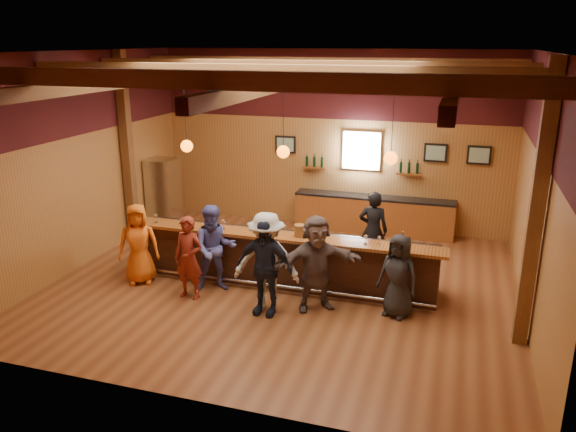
% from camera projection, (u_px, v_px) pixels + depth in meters
% --- Properties ---
extents(room, '(9.04, 9.00, 4.52)m').
position_uv_depth(room, '(284.00, 124.00, 10.39)').
color(room, brown).
rests_on(room, ground).
extents(bar_counter, '(6.30, 1.07, 1.11)m').
position_uv_depth(bar_counter, '(287.00, 257.00, 11.27)').
color(bar_counter, black).
rests_on(bar_counter, ground).
extents(back_bar_cabinet, '(4.00, 0.52, 0.95)m').
position_uv_depth(back_bar_cabinet, '(373.00, 214.00, 14.21)').
color(back_bar_cabinet, brown).
rests_on(back_bar_cabinet, ground).
extents(window, '(0.95, 0.09, 0.95)m').
position_uv_depth(window, '(362.00, 151.00, 14.05)').
color(window, silver).
rests_on(window, room).
extents(framed_pictures, '(5.35, 0.05, 0.45)m').
position_uv_depth(framed_pictures, '(396.00, 151.00, 13.78)').
color(framed_pictures, black).
rests_on(framed_pictures, room).
extents(wine_shelves, '(3.00, 0.18, 0.30)m').
position_uv_depth(wine_shelves, '(360.00, 168.00, 14.12)').
color(wine_shelves, brown).
rests_on(wine_shelves, room).
extents(pendant_lights, '(4.24, 0.24, 1.37)m').
position_uv_depth(pendant_lights, '(283.00, 151.00, 10.49)').
color(pendant_lights, black).
rests_on(pendant_lights, room).
extents(stainless_fridge, '(0.70, 0.70, 1.80)m').
position_uv_depth(stainless_fridge, '(164.00, 193.00, 14.56)').
color(stainless_fridge, silver).
rests_on(stainless_fridge, ground).
extents(customer_orange, '(0.95, 0.81, 1.64)m').
position_uv_depth(customer_orange, '(139.00, 244.00, 11.17)').
color(customer_orange, orange).
rests_on(customer_orange, ground).
extents(customer_redvest, '(0.61, 0.43, 1.60)m').
position_uv_depth(customer_redvest, '(189.00, 258.00, 10.50)').
color(customer_redvest, maroon).
rests_on(customer_redvest, ground).
extents(customer_denim, '(1.04, 0.96, 1.73)m').
position_uv_depth(customer_denim, '(215.00, 249.00, 10.78)').
color(customer_denim, '#5256A5').
rests_on(customer_denim, ground).
extents(customer_white, '(1.25, 0.79, 1.84)m').
position_uv_depth(customer_white, '(267.00, 262.00, 9.99)').
color(customer_white, beige).
rests_on(customer_white, ground).
extents(customer_navy, '(1.06, 0.49, 1.77)m').
position_uv_depth(customer_navy, '(264.00, 267.00, 9.86)').
color(customer_navy, '#1C2338').
rests_on(customer_navy, ground).
extents(customer_brown, '(1.67, 1.32, 1.77)m').
position_uv_depth(customer_brown, '(316.00, 263.00, 10.03)').
color(customer_brown, '#5E4E4B').
rests_on(customer_brown, ground).
extents(customer_dark, '(0.86, 0.71, 1.51)m').
position_uv_depth(customer_dark, '(398.00, 276.00, 9.82)').
color(customer_dark, black).
rests_on(customer_dark, ground).
extents(bartender, '(0.62, 0.41, 1.70)m').
position_uv_depth(bartender, '(373.00, 230.00, 11.88)').
color(bartender, black).
rests_on(bartender, ground).
extents(ice_bucket, '(0.21, 0.21, 0.23)m').
position_uv_depth(ice_bucket, '(300.00, 231.00, 10.69)').
color(ice_bucket, brown).
rests_on(ice_bucket, bar_counter).
extents(bottle_a, '(0.07, 0.07, 0.31)m').
position_uv_depth(bottle_a, '(314.00, 231.00, 10.64)').
color(bottle_a, black).
rests_on(bottle_a, bar_counter).
extents(bottle_b, '(0.07, 0.07, 0.34)m').
position_uv_depth(bottle_b, '(323.00, 231.00, 10.64)').
color(bottle_b, black).
rests_on(bottle_b, bar_counter).
extents(glass_a, '(0.08, 0.08, 0.18)m').
position_uv_depth(glass_a, '(155.00, 216.00, 11.51)').
color(glass_a, silver).
rests_on(glass_a, bar_counter).
extents(glass_b, '(0.07, 0.07, 0.16)m').
position_uv_depth(glass_b, '(183.00, 219.00, 11.36)').
color(glass_b, silver).
rests_on(glass_b, bar_counter).
extents(glass_c, '(0.08, 0.08, 0.17)m').
position_uv_depth(glass_c, '(205.00, 221.00, 11.24)').
color(glass_c, silver).
rests_on(glass_c, bar_counter).
extents(glass_d, '(0.09, 0.09, 0.20)m').
position_uv_depth(glass_d, '(223.00, 222.00, 11.11)').
color(glass_d, silver).
rests_on(glass_d, bar_counter).
extents(glass_e, '(0.09, 0.09, 0.20)m').
position_uv_depth(glass_e, '(261.00, 225.00, 10.94)').
color(glass_e, silver).
rests_on(glass_e, bar_counter).
extents(glass_f, '(0.09, 0.09, 0.19)m').
position_uv_depth(glass_f, '(312.00, 233.00, 10.51)').
color(glass_f, silver).
rests_on(glass_f, bar_counter).
extents(glass_g, '(0.08, 0.08, 0.18)m').
position_uv_depth(glass_g, '(366.00, 237.00, 10.29)').
color(glass_g, silver).
rests_on(glass_g, bar_counter).
extents(glass_h, '(0.07, 0.07, 0.16)m').
position_uv_depth(glass_h, '(379.00, 238.00, 10.28)').
color(glass_h, silver).
rests_on(glass_h, bar_counter).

